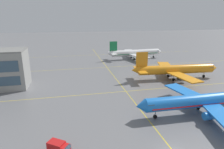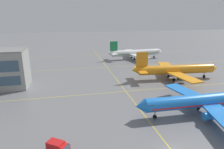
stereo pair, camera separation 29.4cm
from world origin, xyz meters
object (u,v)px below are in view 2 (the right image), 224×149
airliner_second_row (175,70)px  airliner_third_row (135,53)px  airliner_front_gate (201,101)px  service_truck_red_van (58,147)px

airliner_second_row → airliner_third_row: bearing=94.3°
airliner_front_gate → airliner_third_row: (5.83, 68.21, 0.04)m
airliner_third_row → service_truck_red_van: (-40.42, -75.84, -2.46)m
service_truck_red_van → airliner_third_row: bearing=61.9°
airliner_second_row → service_truck_red_van: (-43.43, -35.91, -2.63)m
airliner_front_gate → airliner_second_row: 29.63m
airliner_front_gate → airliner_third_row: size_ratio=0.99×
airliner_third_row → service_truck_red_van: 85.97m
airliner_front_gate → service_truck_red_van: airliner_front_gate is taller
airliner_front_gate → airliner_third_row: bearing=85.1°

